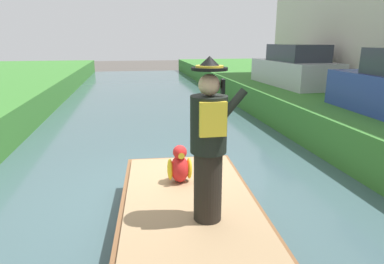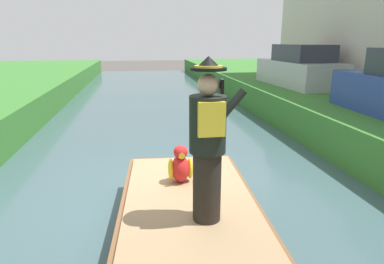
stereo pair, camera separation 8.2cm
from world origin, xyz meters
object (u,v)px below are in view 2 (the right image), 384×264
Objects in this scene: person_pirate at (208,143)px; parrot_plush at (180,166)px; boat at (192,235)px; parked_car_silver at (300,68)px.

parrot_plush is at bearing 104.72° from person_pirate.
boat is 7.55× the size of parrot_plush.
person_pirate reaches higher than parked_car_silver.
boat is at bearing 136.22° from person_pirate.
parked_car_silver is at bearing 53.40° from parrot_plush.
parked_car_silver is (5.42, 8.24, 1.27)m from boat.
parrot_plush is (-0.17, 1.09, -0.68)m from person_pirate.
boat is 9.94m from parked_car_silver.
boat is at bearing -123.33° from parked_car_silver.
boat is 1.25m from person_pirate.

